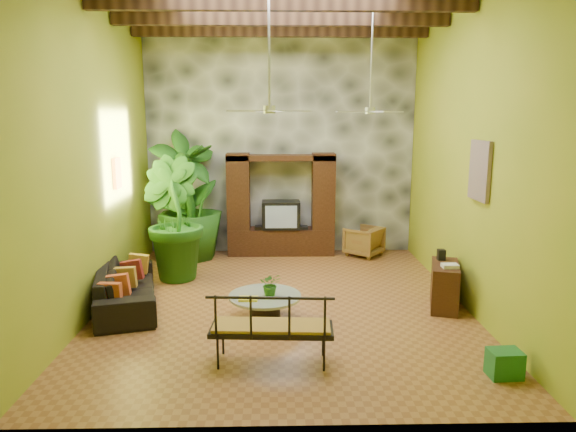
{
  "coord_description": "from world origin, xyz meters",
  "views": [
    {
      "loc": [
        -0.1,
        -8.23,
        3.11
      ],
      "look_at": [
        0.09,
        0.2,
        1.46
      ],
      "focal_mm": 32.0,
      "sensor_mm": 36.0,
      "label": 1
    }
  ],
  "objects_px": {
    "tall_plant_c": "(190,202)",
    "iron_bench": "(272,325)",
    "tall_plant_b": "(171,218)",
    "tall_plant_a": "(186,195)",
    "ceiling_fan_front": "(269,96)",
    "green_bin": "(505,364)",
    "entertainment_center": "(281,213)",
    "side_console": "(444,286)",
    "ceiling_fan_back": "(370,99)",
    "coffee_table": "(265,304)",
    "wicker_armchair": "(364,241)",
    "sofa": "(126,287)"
  },
  "relations": [
    {
      "from": "ceiling_fan_back",
      "to": "sofa",
      "type": "height_order",
      "value": "ceiling_fan_back"
    },
    {
      "from": "sofa",
      "to": "coffee_table",
      "type": "relative_size",
      "value": 2.05
    },
    {
      "from": "ceiling_fan_back",
      "to": "tall_plant_c",
      "type": "relative_size",
      "value": 0.74
    },
    {
      "from": "ceiling_fan_front",
      "to": "coffee_table",
      "type": "bearing_deg",
      "value": -105.41
    },
    {
      "from": "entertainment_center",
      "to": "ceiling_fan_back",
      "type": "bearing_deg",
      "value": -50.43
    },
    {
      "from": "entertainment_center",
      "to": "tall_plant_b",
      "type": "height_order",
      "value": "tall_plant_b"
    },
    {
      "from": "wicker_armchair",
      "to": "iron_bench",
      "type": "xyz_separation_m",
      "value": [
        -2.03,
        -5.17,
        0.2
      ]
    },
    {
      "from": "entertainment_center",
      "to": "tall_plant_b",
      "type": "bearing_deg",
      "value": -141.23
    },
    {
      "from": "tall_plant_b",
      "to": "tall_plant_c",
      "type": "distance_m",
      "value": 1.43
    },
    {
      "from": "tall_plant_a",
      "to": "tall_plant_c",
      "type": "xyz_separation_m",
      "value": [
        0.07,
        0.04,
        -0.15
      ]
    },
    {
      "from": "entertainment_center",
      "to": "tall_plant_c",
      "type": "bearing_deg",
      "value": -172.26
    },
    {
      "from": "sofa",
      "to": "wicker_armchair",
      "type": "bearing_deg",
      "value": -70.33
    },
    {
      "from": "ceiling_fan_back",
      "to": "tall_plant_b",
      "type": "distance_m",
      "value": 4.33
    },
    {
      "from": "iron_bench",
      "to": "side_console",
      "type": "distance_m",
      "value": 3.42
    },
    {
      "from": "iron_bench",
      "to": "side_console",
      "type": "height_order",
      "value": "iron_bench"
    },
    {
      "from": "tall_plant_a",
      "to": "ceiling_fan_front",
      "type": "bearing_deg",
      "value": -60.01
    },
    {
      "from": "tall_plant_a",
      "to": "green_bin",
      "type": "xyz_separation_m",
      "value": [
        4.71,
        -5.37,
        -1.25
      ]
    },
    {
      "from": "sofa",
      "to": "tall_plant_a",
      "type": "xyz_separation_m",
      "value": [
        0.53,
        2.91,
        1.08
      ]
    },
    {
      "from": "coffee_table",
      "to": "green_bin",
      "type": "relative_size",
      "value": 2.92
    },
    {
      "from": "tall_plant_a",
      "to": "green_bin",
      "type": "bearing_deg",
      "value": -48.75
    },
    {
      "from": "entertainment_center",
      "to": "tall_plant_c",
      "type": "relative_size",
      "value": 0.95
    },
    {
      "from": "coffee_table",
      "to": "green_bin",
      "type": "height_order",
      "value": "coffee_table"
    },
    {
      "from": "entertainment_center",
      "to": "iron_bench",
      "type": "distance_m",
      "value": 5.35
    },
    {
      "from": "tall_plant_b",
      "to": "tall_plant_a",
      "type": "bearing_deg",
      "value": 87.81
    },
    {
      "from": "entertainment_center",
      "to": "green_bin",
      "type": "relative_size",
      "value": 6.26
    },
    {
      "from": "ceiling_fan_front",
      "to": "iron_bench",
      "type": "distance_m",
      "value": 3.38
    },
    {
      "from": "entertainment_center",
      "to": "sofa",
      "type": "height_order",
      "value": "entertainment_center"
    },
    {
      "from": "ceiling_fan_front",
      "to": "side_console",
      "type": "relative_size",
      "value": 2.01
    },
    {
      "from": "sofa",
      "to": "tall_plant_c",
      "type": "bearing_deg",
      "value": -26.31
    },
    {
      "from": "coffee_table",
      "to": "tall_plant_a",
      "type": "bearing_deg",
      "value": 116.68
    },
    {
      "from": "wicker_armchair",
      "to": "coffee_table",
      "type": "xyz_separation_m",
      "value": [
        -2.15,
        -3.68,
        -0.08
      ]
    },
    {
      "from": "ceiling_fan_front",
      "to": "tall_plant_a",
      "type": "xyz_separation_m",
      "value": [
        -1.86,
        3.22,
        -1.99
      ]
    },
    {
      "from": "entertainment_center",
      "to": "side_console",
      "type": "bearing_deg",
      "value": -52.0
    },
    {
      "from": "tall_plant_c",
      "to": "sofa",
      "type": "bearing_deg",
      "value": -101.49
    },
    {
      "from": "wicker_armchair",
      "to": "iron_bench",
      "type": "distance_m",
      "value": 5.56
    },
    {
      "from": "entertainment_center",
      "to": "ceiling_fan_front",
      "type": "bearing_deg",
      "value": -93.24
    },
    {
      "from": "ceiling_fan_front",
      "to": "green_bin",
      "type": "bearing_deg",
      "value": -37.0
    },
    {
      "from": "side_console",
      "to": "coffee_table",
      "type": "bearing_deg",
      "value": -155.37
    },
    {
      "from": "tall_plant_c",
      "to": "iron_bench",
      "type": "bearing_deg",
      "value": -70.19
    },
    {
      "from": "tall_plant_b",
      "to": "side_console",
      "type": "relative_size",
      "value": 2.56
    },
    {
      "from": "wicker_armchair",
      "to": "tall_plant_a",
      "type": "bearing_deg",
      "value": -48.36
    },
    {
      "from": "side_console",
      "to": "ceiling_fan_front",
      "type": "bearing_deg",
      "value": -161.24
    },
    {
      "from": "coffee_table",
      "to": "iron_bench",
      "type": "bearing_deg",
      "value": -85.5
    },
    {
      "from": "tall_plant_a",
      "to": "coffee_table",
      "type": "height_order",
      "value": "tall_plant_a"
    },
    {
      "from": "tall_plant_b",
      "to": "sofa",
      "type": "bearing_deg",
      "value": -107.36
    },
    {
      "from": "sofa",
      "to": "iron_bench",
      "type": "bearing_deg",
      "value": -145.82
    },
    {
      "from": "wicker_armchair",
      "to": "tall_plant_b",
      "type": "xyz_separation_m",
      "value": [
        -3.98,
        -1.54,
        0.85
      ]
    },
    {
      "from": "entertainment_center",
      "to": "green_bin",
      "type": "xyz_separation_m",
      "value": [
        2.65,
        -5.68,
        -0.8
      ]
    },
    {
      "from": "wicker_armchair",
      "to": "side_console",
      "type": "xyz_separation_m",
      "value": [
        0.78,
        -3.23,
        0.04
      ]
    },
    {
      "from": "green_bin",
      "to": "entertainment_center",
      "type": "bearing_deg",
      "value": 114.99
    }
  ]
}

